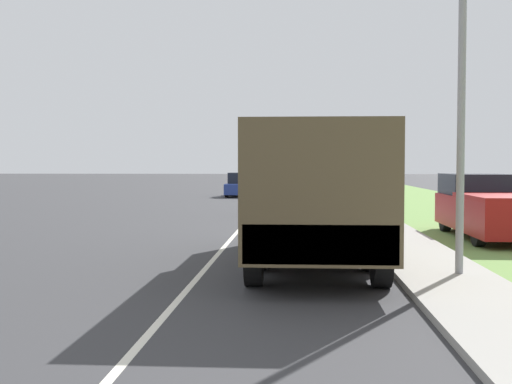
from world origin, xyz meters
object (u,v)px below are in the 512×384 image
at_px(military_truck, 314,189).
at_px(pickup_truck, 490,207).
at_px(car_second_ahead, 241,186).
at_px(car_nearest_ahead, 295,198).
at_px(lamp_post, 452,7).

relative_size(military_truck, pickup_truck, 1.42).
bearing_deg(car_second_ahead, military_truck, -81.97).
bearing_deg(military_truck, pickup_truck, 45.17).
distance_m(military_truck, car_nearest_ahead, 12.87).
distance_m(military_truck, lamp_post, 4.37).
bearing_deg(lamp_post, car_nearest_ahead, 101.05).
bearing_deg(car_second_ahead, car_nearest_ahead, -76.73).
height_order(military_truck, pickup_truck, military_truck).
xyz_separation_m(car_nearest_ahead, car_second_ahead, (-3.48, 14.75, -0.02)).
bearing_deg(military_truck, car_nearest_ahead, 91.85).
height_order(car_nearest_ahead, car_second_ahead, car_nearest_ahead).
bearing_deg(car_nearest_ahead, car_second_ahead, 103.27).
xyz_separation_m(car_second_ahead, lamp_post, (6.29, -29.14, 4.20)).
distance_m(car_second_ahead, lamp_post, 30.11).
height_order(car_nearest_ahead, pickup_truck, pickup_truck).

